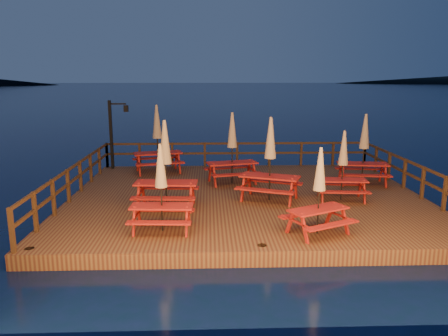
# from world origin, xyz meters

# --- Properties ---
(ground) EXTENTS (500.00, 500.00, 0.00)m
(ground) POSITION_xyz_m (0.00, 0.00, 0.00)
(ground) COLOR black
(ground) RESTS_ON ground
(deck) EXTENTS (12.00, 10.00, 0.40)m
(deck) POSITION_xyz_m (0.00, 0.00, 0.20)
(deck) COLOR #492417
(deck) RESTS_ON ground
(deck_piles) EXTENTS (11.44, 9.44, 1.40)m
(deck_piles) POSITION_xyz_m (0.00, 0.00, -0.30)
(deck_piles) COLOR #3C2613
(deck_piles) RESTS_ON ground
(railing) EXTENTS (11.80, 9.75, 1.10)m
(railing) POSITION_xyz_m (0.00, 1.78, 1.16)
(railing) COLOR #3C2613
(railing) RESTS_ON deck
(lamp_post) EXTENTS (0.85, 0.18, 3.00)m
(lamp_post) POSITION_xyz_m (-5.39, 4.55, 2.20)
(lamp_post) COLOR black
(lamp_post) RESTS_ON deck
(picnic_table_0) EXTENTS (2.06, 1.78, 2.66)m
(picnic_table_0) POSITION_xyz_m (4.55, 1.41, 1.78)
(picnic_table_0) COLOR maroon
(picnic_table_0) RESTS_ON deck
(picnic_table_1) EXTENTS (2.36, 2.10, 2.86)m
(picnic_table_1) POSITION_xyz_m (-3.44, 3.72, 1.89)
(picnic_table_1) COLOR maroon
(picnic_table_1) RESTS_ON deck
(picnic_table_2) EXTENTS (2.21, 1.96, 2.70)m
(picnic_table_2) POSITION_xyz_m (-0.40, 1.71, 1.80)
(picnic_table_2) COLOR maroon
(picnic_table_2) RESTS_ON deck
(picnic_table_3) EXTENTS (2.01, 1.89, 2.29)m
(picnic_table_3) POSITION_xyz_m (1.54, -3.85, 1.59)
(picnic_table_3) COLOR maroon
(picnic_table_3) RESTS_ON deck
(picnic_table_4) EXTENTS (1.71, 1.43, 2.34)m
(picnic_table_4) POSITION_xyz_m (-2.53, -3.49, 1.62)
(picnic_table_4) COLOR maroon
(picnic_table_4) RESTS_ON deck
(picnic_table_5) EXTENTS (2.01, 1.69, 2.74)m
(picnic_table_5) POSITION_xyz_m (-2.61, -1.41, 1.83)
(picnic_table_5) COLOR maroon
(picnic_table_5) RESTS_ON deck
(picnic_table_6) EXTENTS (1.74, 1.48, 2.32)m
(picnic_table_6) POSITION_xyz_m (3.10, -0.73, 1.60)
(picnic_table_6) COLOR maroon
(picnic_table_6) RESTS_ON deck
(picnic_table_7) EXTENTS (2.39, 2.21, 2.75)m
(picnic_table_7) POSITION_xyz_m (0.72, -0.67, 1.83)
(picnic_table_7) COLOR maroon
(picnic_table_7) RESTS_ON deck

